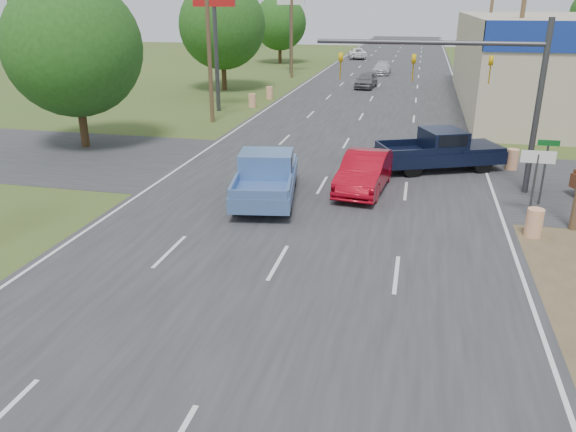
% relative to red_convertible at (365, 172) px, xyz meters
% --- Properties ---
extents(main_road, '(15.00, 180.00, 0.02)m').
position_rel_red_convertible_xyz_m(main_road, '(-1.85, 24.26, -0.80)').
color(main_road, '#2D2D30').
rests_on(main_road, ground).
extents(cross_road, '(120.00, 10.00, 0.02)m').
position_rel_red_convertible_xyz_m(cross_road, '(-1.85, 2.26, -0.80)').
color(cross_road, '#2D2D30').
rests_on(cross_road, ground).
extents(utility_pole_2, '(2.00, 0.28, 10.00)m').
position_rel_red_convertible_xyz_m(utility_pole_2, '(7.65, 15.26, 4.50)').
color(utility_pole_2, '#4C3823').
rests_on(utility_pole_2, ground).
extents(utility_pole_3, '(2.00, 0.28, 10.00)m').
position_rel_red_convertible_xyz_m(utility_pole_3, '(7.65, 33.26, 4.50)').
color(utility_pole_3, '#4C3823').
rests_on(utility_pole_3, ground).
extents(utility_pole_5, '(2.00, 0.28, 10.00)m').
position_rel_red_convertible_xyz_m(utility_pole_5, '(-11.35, 12.26, 4.50)').
color(utility_pole_5, '#4C3823').
rests_on(utility_pole_5, ground).
extents(utility_pole_6, '(2.00, 0.28, 10.00)m').
position_rel_red_convertible_xyz_m(utility_pole_6, '(-11.35, 36.26, 4.50)').
color(utility_pole_6, '#4C3823').
rests_on(utility_pole_6, ground).
extents(tree_0, '(7.14, 7.14, 8.84)m').
position_rel_red_convertible_xyz_m(tree_0, '(-15.85, 4.26, 4.45)').
color(tree_0, '#422D19').
rests_on(tree_0, ground).
extents(tree_1, '(7.56, 7.56, 9.36)m').
position_rel_red_convertible_xyz_m(tree_1, '(-15.35, 26.26, 4.76)').
color(tree_1, '#422D19').
rests_on(tree_1, ground).
extents(tree_2, '(6.72, 6.72, 8.32)m').
position_rel_red_convertible_xyz_m(tree_2, '(-16.05, 50.26, 4.14)').
color(tree_2, '#422D19').
rests_on(tree_2, ground).
extents(tree_4, '(9.24, 9.24, 11.44)m').
position_rel_red_convertible_xyz_m(tree_4, '(-56.85, 59.26, 6.00)').
color(tree_4, '#422D19').
rests_on(tree_4, ground).
extents(tree_6, '(8.82, 8.82, 10.92)m').
position_rel_red_convertible_xyz_m(tree_6, '(-31.85, 79.26, 5.69)').
color(tree_6, '#422D19').
rests_on(tree_6, ground).
extents(barrel_0, '(0.56, 0.56, 1.00)m').
position_rel_red_convertible_xyz_m(barrel_0, '(6.15, -3.74, -0.31)').
color(barrel_0, orange).
rests_on(barrel_0, ground).
extents(barrel_1, '(0.56, 0.56, 1.00)m').
position_rel_red_convertible_xyz_m(barrel_1, '(6.55, 4.76, -0.31)').
color(barrel_1, orange).
rests_on(barrel_1, ground).
extents(barrel_2, '(0.56, 0.56, 1.00)m').
position_rel_red_convertible_xyz_m(barrel_2, '(-10.35, 18.26, -0.31)').
color(barrel_2, orange).
rests_on(barrel_2, ground).
extents(barrel_3, '(0.56, 0.56, 1.00)m').
position_rel_red_convertible_xyz_m(barrel_3, '(-10.05, 22.26, -0.31)').
color(barrel_3, orange).
rests_on(barrel_3, ground).
extents(pole_sign_left_near, '(3.00, 0.35, 9.20)m').
position_rel_red_convertible_xyz_m(pole_sign_left_near, '(-12.35, 16.26, 6.36)').
color(pole_sign_left_near, '#3F3F44').
rests_on(pole_sign_left_near, ground).
extents(pole_sign_left_far, '(3.00, 0.35, 9.20)m').
position_rel_red_convertible_xyz_m(pole_sign_left_far, '(-12.35, 40.26, 6.36)').
color(pole_sign_left_far, '#3F3F44').
rests_on(pole_sign_left_far, ground).
extents(lane_sign, '(1.20, 0.08, 2.52)m').
position_rel_red_convertible_xyz_m(lane_sign, '(6.35, -1.74, 1.09)').
color(lane_sign, '#3F3F44').
rests_on(lane_sign, ground).
extents(street_name_sign, '(0.80, 0.08, 2.61)m').
position_rel_red_convertible_xyz_m(street_name_sign, '(6.95, -0.24, 0.80)').
color(street_name_sign, '#3F3F44').
rests_on(street_name_sign, ground).
extents(signal_mast, '(9.12, 0.40, 7.00)m').
position_rel_red_convertible_xyz_m(signal_mast, '(3.97, 1.26, 3.99)').
color(signal_mast, '#3F3F44').
rests_on(signal_mast, ground).
extents(red_convertible, '(2.22, 5.08, 1.63)m').
position_rel_red_convertible_xyz_m(red_convertible, '(0.00, 0.00, 0.00)').
color(red_convertible, '#9F0716').
rests_on(red_convertible, ground).
extents(blue_pickup, '(3.20, 6.17, 1.95)m').
position_rel_red_convertible_xyz_m(blue_pickup, '(-3.79, -1.90, 0.17)').
color(blue_pickup, black).
rests_on(blue_pickup, ground).
extents(navy_pickup, '(6.21, 4.39, 1.93)m').
position_rel_red_convertible_xyz_m(navy_pickup, '(3.27, 4.06, 0.16)').
color(navy_pickup, black).
rests_on(navy_pickup, ground).
extents(distant_car_grey, '(2.03, 4.29, 1.42)m').
position_rel_red_convertible_xyz_m(distant_car_grey, '(-2.92, 30.29, -0.11)').
color(distant_car_grey, slate).
rests_on(distant_car_grey, ground).
extents(distant_car_silver, '(1.90, 4.51, 1.30)m').
position_rel_red_convertible_xyz_m(distant_car_silver, '(-2.26, 41.31, -0.16)').
color(distant_car_silver, silver).
rests_on(distant_car_silver, ground).
extents(distant_car_white, '(3.21, 5.46, 1.43)m').
position_rel_red_convertible_xyz_m(distant_car_white, '(-6.94, 58.71, -0.10)').
color(distant_car_white, white).
rests_on(distant_car_white, ground).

